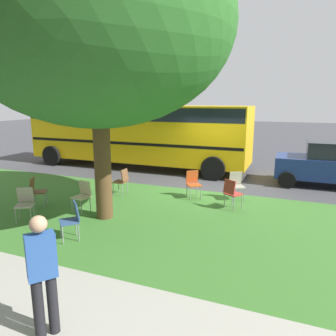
{
  "coord_description": "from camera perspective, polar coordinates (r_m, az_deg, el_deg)",
  "views": [
    {
      "loc": [
        -2.77,
        10.5,
        3.08
      ],
      "look_at": [
        0.89,
        1.31,
        0.96
      ],
      "focal_mm": 33.51,
      "sensor_mm": 36.0,
      "label": 1
    }
  ],
  "objects": [
    {
      "name": "chair_4",
      "position": [
        10.19,
        12.34,
        -2.78
      ],
      "size": [
        0.56,
        0.57,
        0.88
      ],
      "color": "#ADA393",
      "rests_on": "ground"
    },
    {
      "name": "pedestrian_1",
      "position": [
        4.56,
        -21.85,
        -17.12
      ],
      "size": [
        0.38,
        0.41,
        1.69
      ],
      "color": "black",
      "rests_on": "ground"
    },
    {
      "name": "parked_car",
      "position": [
        12.87,
        27.48,
        0.66
      ],
      "size": [
        3.7,
        1.92,
        1.65
      ],
      "color": "navy",
      "rests_on": "ground"
    },
    {
      "name": "chair_0",
      "position": [
        9.26,
        11.52,
        -4.24
      ],
      "size": [
        0.57,
        0.57,
        0.88
      ],
      "color": "#B7332D",
      "rests_on": "ground"
    },
    {
      "name": "chair_6",
      "position": [
        10.1,
        -22.84,
        -3.6
      ],
      "size": [
        0.57,
        0.56,
        0.88
      ],
      "color": "brown",
      "rests_on": "ground"
    },
    {
      "name": "chair_7",
      "position": [
        9.19,
        -15.29,
        -4.57
      ],
      "size": [
        0.47,
        0.48,
        0.88
      ],
      "color": "beige",
      "rests_on": "ground"
    },
    {
      "name": "chair_3",
      "position": [
        9.0,
        -24.6,
        -5.61
      ],
      "size": [
        0.57,
        0.57,
        0.88
      ],
      "color": "#ADA393",
      "rests_on": "ground"
    },
    {
      "name": "sidewalk_strip",
      "position": [
        5.06,
        -19.32,
        -26.2
      ],
      "size": [
        48.0,
        2.8,
        0.01
      ],
      "primitive_type": "cube",
      "color": "#ADA89E",
      "rests_on": "ground"
    },
    {
      "name": "school_bus",
      "position": [
        14.85,
        -5.71,
        6.91
      ],
      "size": [
        10.4,
        2.8,
        2.88
      ],
      "color": "yellow",
      "rests_on": "ground"
    },
    {
      "name": "ground",
      "position": [
        11.29,
        6.68,
        -3.85
      ],
      "size": [
        80.0,
        80.0,
        0.0
      ],
      "primitive_type": "plane",
      "color": "#424247"
    },
    {
      "name": "grass_verge",
      "position": [
        8.39,
        0.87,
        -9.44
      ],
      "size": [
        48.0,
        6.0,
        0.01
      ],
      "primitive_type": "cube",
      "color": "#3D752D",
      "rests_on": "ground"
    },
    {
      "name": "chair_5",
      "position": [
        7.45,
        -17.05,
        -8.62
      ],
      "size": [
        0.59,
        0.59,
        0.88
      ],
      "color": "#335184",
      "rests_on": "ground"
    },
    {
      "name": "chair_1",
      "position": [
        10.56,
        -8.35,
        -2.1
      ],
      "size": [
        0.43,
        0.43,
        0.88
      ],
      "color": "brown",
      "rests_on": "ground"
    },
    {
      "name": "street_tree",
      "position": [
        8.4,
        -12.89,
        23.95
      ],
      "size": [
        6.65,
        6.65,
        7.32
      ],
      "color": "brown",
      "rests_on": "ground"
    },
    {
      "name": "chair_2",
      "position": [
        10.17,
        4.6,
        -2.56
      ],
      "size": [
        0.58,
        0.58,
        0.88
      ],
      "color": "#C64C1E",
      "rests_on": "ground"
    }
  ]
}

